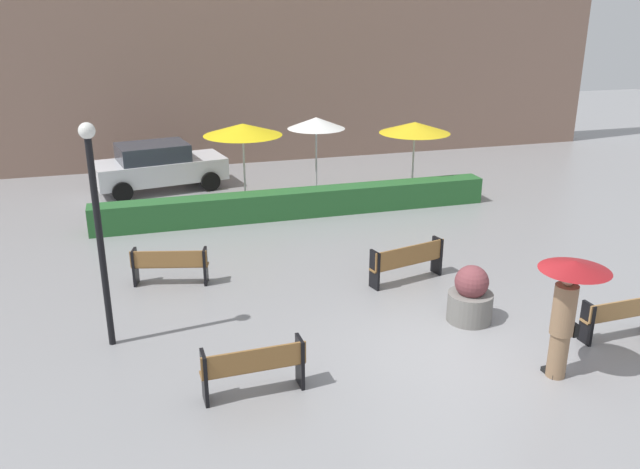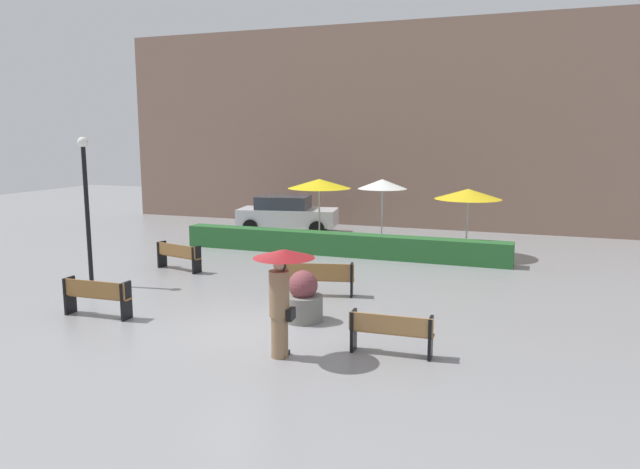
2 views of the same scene
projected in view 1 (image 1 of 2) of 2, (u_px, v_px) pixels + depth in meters
name	position (u px, v px, depth m)	size (l,w,h in m)	color
ground_plane	(447.00, 352.00, 11.79)	(60.00, 60.00, 0.00)	gray
bench_mid_center	(408.00, 260.00, 14.57)	(1.87, 0.75, 0.88)	olive
bench_far_left	(170.00, 264.00, 14.41)	(1.69, 0.74, 0.83)	olive
bench_near_right	(621.00, 314.00, 12.13)	(1.61, 0.39, 0.80)	#9E7242
bench_near_left	(254.00, 366.00, 10.33)	(1.68, 0.42, 0.87)	olive
pedestrian_with_umbrella	(568.00, 298.00, 10.57)	(1.14, 1.14, 2.08)	#8C6B4C
planter_pot	(470.00, 297.00, 12.78)	(0.88, 0.88, 1.16)	slate
lamp_post	(97.00, 215.00, 11.22)	(0.28, 0.28, 4.10)	black
patio_umbrella_yellow	(243.00, 130.00, 19.43)	(2.37, 2.37, 2.53)	silver
patio_umbrella_white	(316.00, 123.00, 20.28)	(1.80, 1.80, 2.57)	silver
patio_umbrella_yellow_far	(415.00, 128.00, 20.75)	(2.27, 2.27, 2.35)	silver
hedge_strip	(298.00, 203.00, 19.08)	(11.66, 0.70, 0.78)	#28602D
building_facade	(262.00, 41.00, 24.71)	(28.00, 1.20, 9.07)	#846656
parked_car	(158.00, 166.00, 21.61)	(4.44, 2.56, 1.57)	silver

